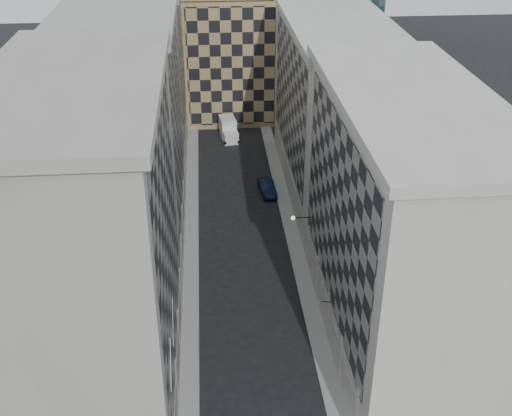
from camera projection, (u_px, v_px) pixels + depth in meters
sidewalk_west at (191, 244)px, 65.03m from camera, size 1.50×100.00×0.15m
sidewalk_east at (294, 240)px, 65.77m from camera, size 1.50×100.00×0.15m
bldg_left_a at (95, 251)px, 42.37m from camera, size 10.80×22.80×23.70m
bldg_left_b at (127, 132)px, 61.78m from camera, size 10.80×22.80×22.70m
bldg_left_c at (144, 69)px, 81.18m from camera, size 10.80×22.80×21.70m
bldg_right_a at (398, 227)px, 48.12m from camera, size 10.80×26.80×20.70m
bldg_right_b at (332, 108)px, 71.86m from camera, size 10.80×28.80×19.70m
tan_block at (240, 51)px, 93.99m from camera, size 16.80×14.80×18.80m
flagpoles_left at (172, 342)px, 40.23m from camera, size 0.10×6.33×2.33m
bracket_lamp at (295, 218)px, 57.50m from camera, size 1.98×0.36×0.36m
box_truck at (228, 130)px, 88.89m from camera, size 2.68×5.23×2.75m
dark_car at (267, 187)px, 74.62m from camera, size 2.06×4.66×1.49m
shop_sign at (319, 306)px, 50.13m from camera, size 1.16×0.78×0.87m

